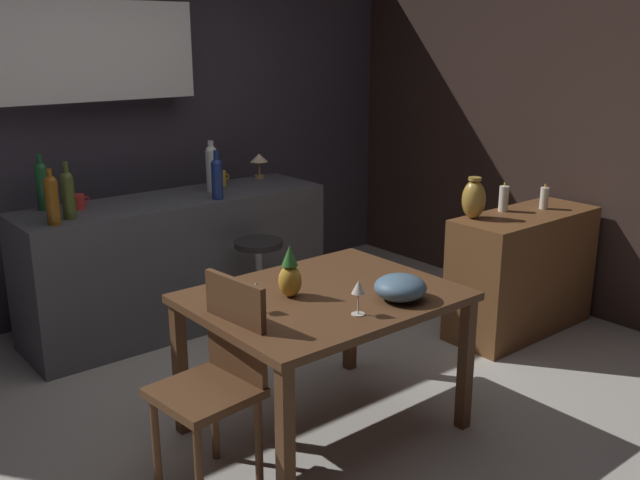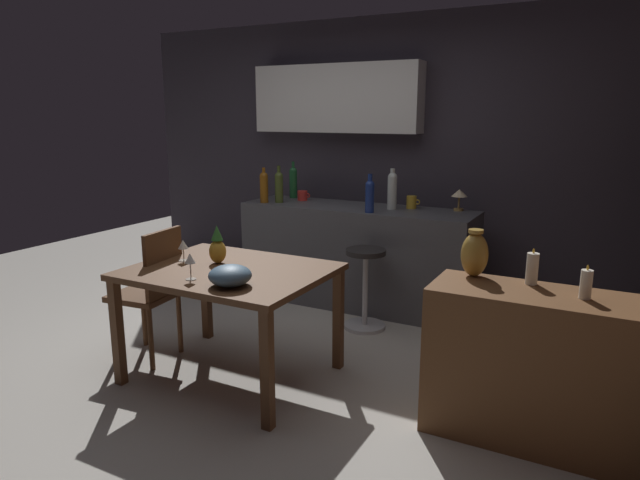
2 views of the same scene
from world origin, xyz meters
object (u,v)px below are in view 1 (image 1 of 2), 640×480
fruit_bowl (400,287)px  wine_bottle_clear (212,166)px  wine_bottle_cobalt (217,177)px  wine_bottle_green (42,184)px  wine_glass_right (256,290)px  pillar_candle_tall (504,199)px  sideboard_cabinet (522,272)px  wine_glass_left (358,289)px  chair_near_window (217,377)px  bar_stool (259,285)px  counter_lamp (259,160)px  dining_table (324,310)px  pineapple_centerpiece (290,275)px  cup_mustard (220,178)px  cup_red (77,202)px  vase_brass (474,199)px  wine_bottle_olive (68,193)px  pillar_candle_short (544,198)px  wine_bottle_amber (52,198)px

fruit_bowl → wine_bottle_clear: 2.06m
wine_bottle_cobalt → wine_bottle_green: 1.08m
wine_glass_right → pillar_candle_tall: size_ratio=0.74×
fruit_bowl → sideboard_cabinet: bearing=14.9°
wine_glass_left → pillar_candle_tall: pillar_candle_tall is taller
wine_glass_left → pillar_candle_tall: size_ratio=0.83×
sideboard_cabinet → wine_glass_left: wine_glass_left is taller
chair_near_window → wine_bottle_cobalt: bearing=57.9°
bar_stool → counter_lamp: bearing=54.4°
dining_table → wine_glass_left: bearing=-100.0°
sideboard_cabinet → pillar_candle_tall: size_ratio=5.63×
pineapple_centerpiece → fruit_bowl: pineapple_centerpiece is taller
cup_mustard → counter_lamp: size_ratio=0.66×
cup_mustard → pillar_candle_tall: pillar_candle_tall is taller
pineapple_centerpiece → cup_red: pineapple_centerpiece is taller
cup_mustard → vase_brass: vase_brass is taller
cup_red → wine_glass_left: bearing=-78.2°
wine_bottle_olive → bar_stool: bearing=-21.1°
wine_bottle_green → pillar_candle_short: size_ratio=2.06×
wine_glass_right → pineapple_centerpiece: pineapple_centerpiece is taller
dining_table → pillar_candle_tall: bearing=9.0°
bar_stool → pineapple_centerpiece: 1.36m
sideboard_cabinet → counter_lamp: (-0.89, 1.79, 0.63)m
wine_bottle_olive → pillar_candle_tall: size_ratio=1.76×
pillar_candle_short → dining_table: bearing=-175.8°
counter_lamp → pillar_candle_tall: size_ratio=0.94×
wine_bottle_olive → wine_bottle_green: 0.33m
wine_bottle_amber → wine_bottle_cobalt: (1.08, -0.03, -0.00)m
bar_stool → fruit_bowl: fruit_bowl is taller
bar_stool → fruit_bowl: bearing=-98.0°
fruit_bowl → wine_bottle_green: bearing=111.9°
chair_near_window → wine_bottle_amber: (-0.11, 1.58, 0.54)m
cup_red → vase_brass: size_ratio=0.49×
fruit_bowl → counter_lamp: 2.36m
wine_glass_right → chair_near_window: bearing=-167.8°
fruit_bowl → counter_lamp: bearing=71.6°
sideboard_cabinet → wine_glass_left: size_ratio=6.78×
wine_glass_right → cup_red: (-0.11, 1.81, 0.10)m
counter_lamp → chair_near_window: bearing=-129.1°
wine_bottle_clear → wine_bottle_amber: 1.20m
cup_red → pillar_candle_short: same height
vase_brass → chair_near_window: bearing=-171.1°
chair_near_window → fruit_bowl: size_ratio=3.77×
fruit_bowl → cup_red: (-0.73, 2.11, 0.15)m
dining_table → sideboard_cabinet: bearing=4.4°
wine_bottle_clear → cup_red: bearing=175.5°
dining_table → counter_lamp: 2.20m
cup_mustard → counter_lamp: counter_lamp is taller
sideboard_cabinet → wine_bottle_cobalt: wine_bottle_cobalt is taller
wine_bottle_clear → vase_brass: wine_bottle_clear is taller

